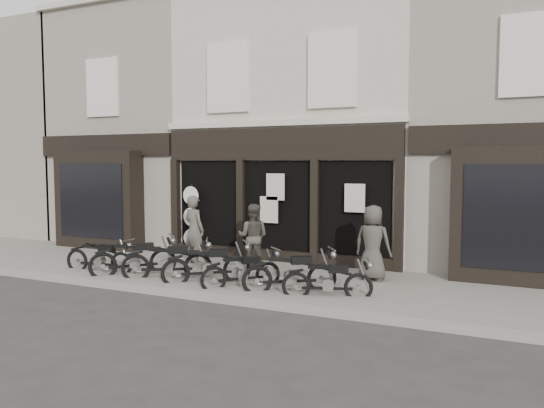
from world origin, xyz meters
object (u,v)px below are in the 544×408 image
at_px(motorcycle_1, 135,261).
at_px(man_left, 194,230).
at_px(advert_sign_post, 192,223).
at_px(motorcycle_5, 291,276).
at_px(man_right, 373,243).
at_px(motorcycle_3, 208,268).
at_px(motorcycle_6, 328,284).
at_px(motorcycle_0, 100,260).
at_px(man_centre, 253,237).
at_px(motorcycle_2, 168,265).
at_px(motorcycle_4, 242,274).

bearing_deg(motorcycle_1, man_left, 19.53).
height_order(motorcycle_1, advert_sign_post, advert_sign_post).
relative_size(motorcycle_5, man_right, 1.05).
distance_m(motorcycle_3, motorcycle_6, 3.09).
height_order(motorcycle_3, man_right, man_right).
relative_size(motorcycle_6, man_left, 0.97).
xyz_separation_m(motorcycle_0, man_centre, (3.57, 1.83, 0.60)).
distance_m(motorcycle_6, man_left, 4.93).
distance_m(motorcycle_2, man_centre, 2.34).
bearing_deg(motorcycle_2, motorcycle_1, 147.69).
xyz_separation_m(motorcycle_1, man_left, (0.72, 1.67, 0.65)).
distance_m(motorcycle_2, motorcycle_6, 4.18).
bearing_deg(man_centre, motorcycle_2, 38.34).
relative_size(motorcycle_6, man_centre, 1.07).
xyz_separation_m(man_left, advert_sign_post, (-0.81, 1.10, 0.04)).
bearing_deg(man_left, man_right, -163.73).
distance_m(motorcycle_1, man_left, 1.93).
xyz_separation_m(motorcycle_2, motorcycle_4, (2.07, -0.01, -0.05)).
bearing_deg(man_centre, man_left, -10.77).
height_order(motorcycle_3, motorcycle_4, motorcycle_3).
xyz_separation_m(motorcycle_3, man_left, (-1.45, 1.63, 0.66)).
xyz_separation_m(motorcycle_1, motorcycle_2, (1.07, -0.04, 0.00)).
bearing_deg(motorcycle_5, motorcycle_6, -44.71).
relative_size(motorcycle_2, motorcycle_6, 1.09).
xyz_separation_m(motorcycle_2, motorcycle_6, (4.18, -0.08, -0.06)).
bearing_deg(advert_sign_post, man_centre, -19.26).
bearing_deg(motorcycle_0, motorcycle_2, -3.38).
relative_size(motorcycle_4, advert_sign_post, 0.69).
relative_size(motorcycle_6, man_right, 1.03).
bearing_deg(motorcycle_5, motorcycle_4, 150.88).
height_order(motorcycle_6, man_left, man_left).
height_order(man_left, man_right, man_left).
xyz_separation_m(motorcycle_2, motorcycle_3, (1.09, 0.08, -0.01)).
bearing_deg(motorcycle_1, man_right, -30.41).
xyz_separation_m(motorcycle_2, man_centre, (1.46, 1.74, 0.56)).
relative_size(motorcycle_0, motorcycle_6, 1.10).
distance_m(motorcycle_0, motorcycle_3, 3.21).
bearing_deg(advert_sign_post, man_right, -7.15).
bearing_deg(man_left, motorcycle_3, 147.15).
bearing_deg(man_right, motorcycle_5, 55.04).
distance_m(motorcycle_2, motorcycle_3, 1.10).
bearing_deg(motorcycle_4, motorcycle_0, 132.95).
height_order(motorcycle_2, motorcycle_6, motorcycle_2).
bearing_deg(motorcycle_5, motorcycle_3, 146.27).
height_order(motorcycle_1, motorcycle_6, motorcycle_1).
bearing_deg(man_left, motorcycle_5, 171.36).
height_order(motorcycle_5, advert_sign_post, advert_sign_post).
relative_size(motorcycle_5, man_centre, 1.09).
height_order(motorcycle_1, motorcycle_3, motorcycle_1).
distance_m(motorcycle_4, motorcycle_5, 1.18).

